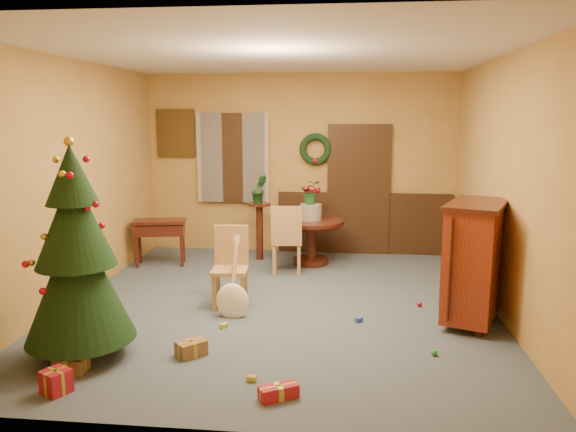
# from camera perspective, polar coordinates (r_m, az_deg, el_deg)

# --- Properties ---
(room_envelope) EXTENTS (5.50, 5.50, 5.50)m
(room_envelope) POSITION_cam_1_polar(r_m,az_deg,el_deg) (9.15, 2.50, 3.15)
(room_envelope) COLOR #374150
(room_envelope) RESTS_ON ground
(dining_table) EXTENTS (0.99, 0.99, 0.68)m
(dining_table) POSITION_cam_1_polar(r_m,az_deg,el_deg) (8.50, 2.33, -1.74)
(dining_table) COLOR black
(dining_table) RESTS_ON floor
(urn) EXTENTS (0.33, 0.33, 0.24)m
(urn) POSITION_cam_1_polar(r_m,az_deg,el_deg) (8.44, 2.35, 0.42)
(urn) COLOR slate
(urn) RESTS_ON dining_table
(centerpiece_plant) EXTENTS (0.33, 0.28, 0.36)m
(centerpiece_plant) POSITION_cam_1_polar(r_m,az_deg,el_deg) (8.39, 2.36, 2.44)
(centerpiece_plant) COLOR #1E4C23
(centerpiece_plant) RESTS_ON urn
(chair_near) EXTENTS (0.44, 0.44, 0.95)m
(chair_near) POSITION_cam_1_polar(r_m,az_deg,el_deg) (6.69, -5.86, -4.79)
(chair_near) COLOR #A57542
(chair_near) RESTS_ON floor
(chair_far) EXTENTS (0.47, 0.47, 1.00)m
(chair_far) POSITION_cam_1_polar(r_m,az_deg,el_deg) (7.95, -0.14, -2.16)
(chair_far) COLOR #A57542
(chair_far) RESTS_ON floor
(guitar) EXTENTS (0.38, 0.57, 0.86)m
(guitar) POSITION_cam_1_polar(r_m,az_deg,el_deg) (6.29, -5.71, -6.41)
(guitar) COLOR white
(guitar) RESTS_ON floor
(plant_stand) EXTENTS (0.35, 0.35, 0.89)m
(plant_stand) POSITION_cam_1_polar(r_m,az_deg,el_deg) (8.75, -2.90, -0.88)
(plant_stand) COLOR black
(plant_stand) RESTS_ON floor
(stand_plant) EXTENTS (0.31, 0.28, 0.45)m
(stand_plant) POSITION_cam_1_polar(r_m,az_deg,el_deg) (8.66, -2.94, 2.76)
(stand_plant) COLOR #19471E
(stand_plant) RESTS_ON plant_stand
(christmas_tree) EXTENTS (0.99, 0.99, 2.05)m
(christmas_tree) POSITION_cam_1_polar(r_m,az_deg,el_deg) (5.45, -20.69, -3.81)
(christmas_tree) COLOR #382111
(christmas_tree) RESTS_ON floor
(writing_desk) EXTENTS (0.84, 0.53, 0.69)m
(writing_desk) POSITION_cam_1_polar(r_m,az_deg,el_deg) (8.64, -12.90, -1.51)
(writing_desk) COLOR black
(writing_desk) RESTS_ON floor
(sideboard) EXTENTS (0.89, 1.16, 1.33)m
(sideboard) POSITION_cam_1_polar(r_m,az_deg,el_deg) (6.37, 18.38, -4.14)
(sideboard) COLOR #5D1B0A
(sideboard) RESTS_ON floor
(gift_a) EXTENTS (0.27, 0.20, 0.14)m
(gift_a) POSITION_cam_1_polar(r_m,az_deg,el_deg) (5.45, -21.16, -13.86)
(gift_a) COLOR brown
(gift_a) RESTS_ON floor
(gift_b) EXTENTS (0.26, 0.26, 0.20)m
(gift_b) POSITION_cam_1_polar(r_m,az_deg,el_deg) (5.11, -22.49, -15.27)
(gift_b) COLOR maroon
(gift_b) RESTS_ON floor
(gift_c) EXTENTS (0.32, 0.31, 0.14)m
(gift_c) POSITION_cam_1_polar(r_m,az_deg,el_deg) (5.49, -9.81, -13.10)
(gift_c) COLOR brown
(gift_c) RESTS_ON floor
(gift_d) EXTENTS (0.34, 0.27, 0.11)m
(gift_d) POSITION_cam_1_polar(r_m,az_deg,el_deg) (4.68, -0.97, -17.45)
(gift_d) COLOR maroon
(gift_d) RESTS_ON floor
(toy_a) EXTENTS (0.09, 0.09, 0.05)m
(toy_a) POSITION_cam_1_polar(r_m,az_deg,el_deg) (6.28, 7.21, -10.44)
(toy_a) COLOR #2A46B6
(toy_a) RESTS_ON floor
(toy_b) EXTENTS (0.06, 0.06, 0.06)m
(toy_b) POSITION_cam_1_polar(r_m,az_deg,el_deg) (5.60, 14.66, -13.29)
(toy_b) COLOR #24852E
(toy_b) RESTS_ON floor
(toy_c) EXTENTS (0.09, 0.09, 0.05)m
(toy_c) POSITION_cam_1_polar(r_m,az_deg,el_deg) (6.12, -6.53, -11.01)
(toy_c) COLOR gold
(toy_c) RESTS_ON floor
(toy_d) EXTENTS (0.06, 0.06, 0.06)m
(toy_d) POSITION_cam_1_polar(r_m,az_deg,el_deg) (6.89, 13.20, -8.71)
(toy_d) COLOR #B80C22
(toy_d) RESTS_ON floor
(toy_e) EXTENTS (0.08, 0.06, 0.05)m
(toy_e) POSITION_cam_1_polar(r_m,az_deg,el_deg) (4.97, -3.72, -16.16)
(toy_e) COLOR gold
(toy_e) RESTS_ON floor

